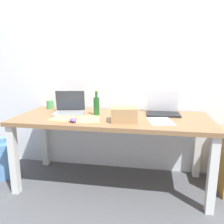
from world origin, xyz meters
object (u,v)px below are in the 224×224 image
at_px(laptop_left, 69,109).
at_px(laptop_right, 163,109).
at_px(beer_bottle, 96,106).
at_px(computer_mouse, 73,120).
at_px(coffee_mug, 50,105).
at_px(water_cooler_jug, 4,159).
at_px(desk, 112,125).
at_px(cardboard_box, 124,114).

xyz_separation_m(laptop_left, laptop_right, (0.98, 0.14, 0.00)).
distance_m(laptop_left, beer_bottle, 0.31).
height_order(computer_mouse, coffee_mug, coffee_mug).
bearing_deg(water_cooler_jug, laptop_left, 7.61).
bearing_deg(beer_bottle, desk, -13.24).
xyz_separation_m(desk, coffee_mug, (-0.79, 0.29, 0.14)).
xyz_separation_m(laptop_right, coffee_mug, (-1.30, 0.07, -0.00)).
bearing_deg(computer_mouse, water_cooler_jug, 133.08).
bearing_deg(cardboard_box, laptop_left, 159.72).
xyz_separation_m(cardboard_box, water_cooler_jug, (-1.38, 0.12, -0.60)).
distance_m(laptop_right, cardboard_box, 0.52).
relative_size(laptop_right, coffee_mug, 3.66).
relative_size(desk, computer_mouse, 19.37).
bearing_deg(laptop_left, cardboard_box, -20.28).
bearing_deg(cardboard_box, laptop_right, 44.98).
bearing_deg(coffee_mug, beer_bottle, -21.73).
relative_size(cardboard_box, coffee_mug, 2.49).
height_order(desk, computer_mouse, computer_mouse).
relative_size(laptop_left, computer_mouse, 3.51).
bearing_deg(beer_bottle, laptop_left, 173.87).
height_order(beer_bottle, cardboard_box, beer_bottle).
bearing_deg(desk, coffee_mug, 160.00).
xyz_separation_m(desk, beer_bottle, (-0.17, 0.04, 0.19)).
bearing_deg(beer_bottle, cardboard_box, -32.22).
bearing_deg(cardboard_box, coffee_mug, 154.59).
relative_size(desk, cardboard_box, 8.18).
distance_m(computer_mouse, water_cooler_jug, 1.09).
bearing_deg(computer_mouse, desk, 5.12).
distance_m(desk, coffee_mug, 0.85).
bearing_deg(coffee_mug, laptop_left, -34.14).
bearing_deg(coffee_mug, cardboard_box, -25.41).
bearing_deg(laptop_left, beer_bottle, -6.13).
distance_m(beer_bottle, computer_mouse, 0.34).
height_order(desk, coffee_mug, coffee_mug).
height_order(laptop_left, cardboard_box, laptop_left).
relative_size(laptop_left, beer_bottle, 1.37).
height_order(laptop_right, coffee_mug, laptop_right).
height_order(beer_bottle, coffee_mug, beer_bottle).
distance_m(beer_bottle, coffee_mug, 0.67).
bearing_deg(cardboard_box, desk, 132.06).
xyz_separation_m(laptop_right, water_cooler_jug, (-1.75, -0.24, -0.58)).
bearing_deg(desk, computer_mouse, -141.63).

